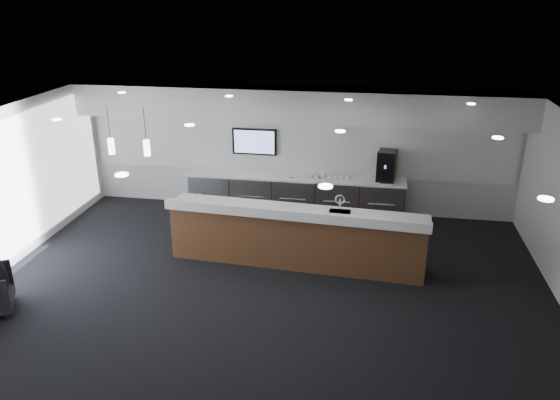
# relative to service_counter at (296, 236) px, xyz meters

# --- Properties ---
(ground) EXTENTS (10.00, 10.00, 0.00)m
(ground) POSITION_rel_service_counter_xyz_m (-0.37, -1.19, -0.58)
(ground) COLOR black
(ground) RESTS_ON ground
(ceiling) EXTENTS (10.00, 8.00, 0.02)m
(ceiling) POSITION_rel_service_counter_xyz_m (-0.37, -1.19, 2.42)
(ceiling) COLOR black
(ceiling) RESTS_ON back_wall
(back_wall) EXTENTS (10.00, 0.02, 3.00)m
(back_wall) POSITION_rel_service_counter_xyz_m (-0.37, 2.81, 0.92)
(back_wall) COLOR silver
(back_wall) RESTS_ON ground
(soffit_bulkhead) EXTENTS (10.00, 0.90, 0.70)m
(soffit_bulkhead) POSITION_rel_service_counter_xyz_m (-0.37, 2.36, 2.07)
(soffit_bulkhead) COLOR silver
(soffit_bulkhead) RESTS_ON back_wall
(alcove_panel) EXTENTS (9.80, 0.06, 1.40)m
(alcove_panel) POSITION_rel_service_counter_xyz_m (-0.37, 2.78, 1.02)
(alcove_panel) COLOR silver
(alcove_panel) RESTS_ON back_wall
(back_credenza) EXTENTS (5.06, 0.66, 0.95)m
(back_credenza) POSITION_rel_service_counter_xyz_m (-0.37, 2.45, -0.10)
(back_credenza) COLOR gray
(back_credenza) RESTS_ON ground
(wall_tv) EXTENTS (1.05, 0.08, 0.62)m
(wall_tv) POSITION_rel_service_counter_xyz_m (-1.37, 2.72, 1.07)
(wall_tv) COLOR black
(wall_tv) RESTS_ON back_wall
(pendant_left) EXTENTS (0.12, 0.12, 0.30)m
(pendant_left) POSITION_rel_service_counter_xyz_m (-2.77, -0.39, 1.67)
(pendant_left) COLOR #F5E7BF
(pendant_left) RESTS_ON ceiling
(pendant_right) EXTENTS (0.12, 0.12, 0.30)m
(pendant_right) POSITION_rel_service_counter_xyz_m (-3.47, -0.39, 1.67)
(pendant_right) COLOR #F5E7BF
(pendant_right) RESTS_ON ceiling
(ceiling_can_lights) EXTENTS (7.00, 5.00, 0.02)m
(ceiling_can_lights) POSITION_rel_service_counter_xyz_m (-0.37, -1.19, 2.39)
(ceiling_can_lights) COLOR white
(ceiling_can_lights) RESTS_ON ceiling
(service_counter) EXTENTS (4.98, 1.16, 1.49)m
(service_counter) POSITION_rel_service_counter_xyz_m (0.00, 0.00, 0.00)
(service_counter) COLOR #57351D
(service_counter) RESTS_ON ground
(coffee_machine) EXTENTS (0.46, 0.55, 0.69)m
(coffee_machine) POSITION_rel_service_counter_xyz_m (1.70, 2.50, 0.72)
(coffee_machine) COLOR black
(coffee_machine) RESTS_ON back_credenza
(info_sign_left) EXTENTS (0.14, 0.04, 0.19)m
(info_sign_left) POSITION_rel_service_counter_xyz_m (-0.42, 2.32, 0.47)
(info_sign_left) COLOR silver
(info_sign_left) RESTS_ON back_credenza
(info_sign_right) EXTENTS (0.16, 0.07, 0.21)m
(info_sign_right) POSITION_rel_service_counter_xyz_m (0.25, 2.39, 0.48)
(info_sign_right) COLOR silver
(info_sign_right) RESTS_ON back_credenza
(cup_0) EXTENTS (0.11, 0.11, 0.10)m
(cup_0) POSITION_rel_service_counter_xyz_m (0.86, 2.37, 0.43)
(cup_0) COLOR white
(cup_0) RESTS_ON back_credenza
(cup_1) EXTENTS (0.15, 0.15, 0.10)m
(cup_1) POSITION_rel_service_counter_xyz_m (0.72, 2.37, 0.43)
(cup_1) COLOR white
(cup_1) RESTS_ON back_credenza
(cup_2) EXTENTS (0.14, 0.14, 0.10)m
(cup_2) POSITION_rel_service_counter_xyz_m (0.58, 2.37, 0.43)
(cup_2) COLOR white
(cup_2) RESTS_ON back_credenza
(cup_3) EXTENTS (0.14, 0.14, 0.10)m
(cup_3) POSITION_rel_service_counter_xyz_m (0.44, 2.37, 0.43)
(cup_3) COLOR white
(cup_3) RESTS_ON back_credenza
(cup_4) EXTENTS (0.15, 0.15, 0.10)m
(cup_4) POSITION_rel_service_counter_xyz_m (0.30, 2.37, 0.43)
(cup_4) COLOR white
(cup_4) RESTS_ON back_credenza
(cup_5) EXTENTS (0.12, 0.12, 0.10)m
(cup_5) POSITION_rel_service_counter_xyz_m (0.16, 2.37, 0.43)
(cup_5) COLOR white
(cup_5) RESTS_ON back_credenza
(cup_6) EXTENTS (0.16, 0.16, 0.10)m
(cup_6) POSITION_rel_service_counter_xyz_m (0.02, 2.37, 0.43)
(cup_6) COLOR white
(cup_6) RESTS_ON back_credenza
(cup_7) EXTENTS (0.13, 0.13, 0.10)m
(cup_7) POSITION_rel_service_counter_xyz_m (-0.12, 2.37, 0.43)
(cup_7) COLOR white
(cup_7) RESTS_ON back_credenza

